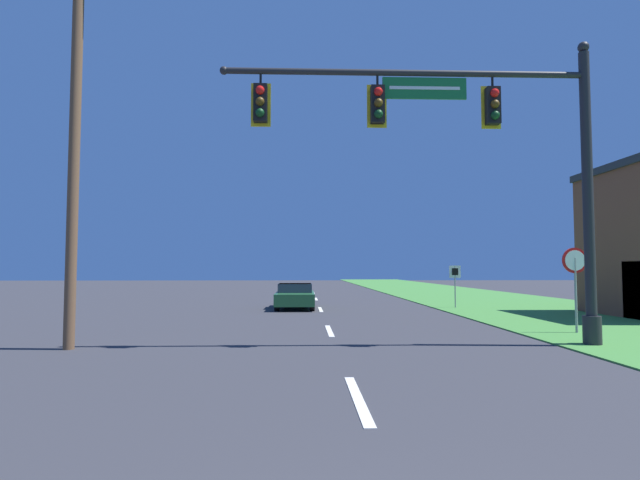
{
  "coord_description": "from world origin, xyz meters",
  "views": [
    {
      "loc": [
        -0.81,
        -1.46,
        1.92
      ],
      "look_at": [
        0.0,
        22.64,
        3.31
      ],
      "focal_mm": 28.0,
      "sensor_mm": 36.0,
      "label": 1
    }
  ],
  "objects": [
    {
      "name": "grass_verge_right",
      "position": [
        10.5,
        30.0,
        0.02
      ],
      "size": [
        10.0,
        110.0,
        0.04
      ],
      "color": "#428438",
      "rests_on": "ground"
    },
    {
      "name": "road_center_line",
      "position": [
        0.0,
        22.0,
        0.01
      ],
      "size": [
        0.16,
        34.8,
        0.01
      ],
      "color": "silver",
      "rests_on": "ground"
    },
    {
      "name": "signal_mast",
      "position": [
        3.82,
        10.83,
        4.84
      ],
      "size": [
        9.53,
        0.47,
        7.72
      ],
      "color": "#232326",
      "rests_on": "grass_verge_right"
    },
    {
      "name": "car_ahead",
      "position": [
        -1.2,
        22.76,
        0.6
      ],
      "size": [
        1.84,
        4.28,
        1.19
      ],
      "color": "black",
      "rests_on": "ground"
    },
    {
      "name": "stop_sign",
      "position": [
        7.26,
        13.08,
        1.86
      ],
      "size": [
        0.76,
        0.07,
        2.5
      ],
      "color": "gray",
      "rests_on": "grass_verge_right"
    },
    {
      "name": "route_sign_post",
      "position": [
        6.58,
        22.62,
        1.53
      ],
      "size": [
        0.55,
        0.06,
        2.03
      ],
      "color": "gray",
      "rests_on": "grass_verge_right"
    },
    {
      "name": "utility_pole_near",
      "position": [
        -6.4,
        10.74,
        5.11
      ],
      "size": [
        1.8,
        0.26,
        9.91
      ],
      "color": "brown",
      "rests_on": "ground"
    }
  ]
}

